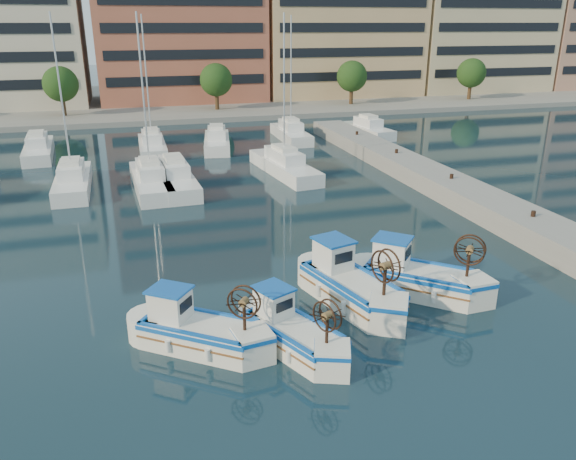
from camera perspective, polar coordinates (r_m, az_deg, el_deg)
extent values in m
plane|color=#183040|center=(21.74, 5.81, -9.70)|extent=(300.00, 300.00, 0.00)
cube|color=gray|center=(34.07, 21.41, 1.39)|extent=(3.00, 60.00, 1.20)
cube|color=gray|center=(85.34, -11.42, 12.86)|extent=(180.00, 40.00, 0.60)
cube|color=#AD5A43|center=(82.82, -11.19, 21.55)|extent=(22.00, 14.00, 25.00)
cube|color=black|center=(75.86, -10.63, 21.73)|extent=(20.24, 0.12, 22.50)
cube|color=tan|center=(88.12, 4.97, 20.76)|extent=(23.00, 14.00, 22.00)
cube|color=black|center=(81.62, 6.84, 20.74)|extent=(21.16, 0.12, 19.80)
cube|color=#CDB78D|center=(98.67, 18.43, 20.40)|extent=(22.00, 14.00, 24.00)
cube|color=black|center=(92.91, 20.95, 20.19)|extent=(20.24, 0.12, 21.60)
cylinder|color=#3F2B19|center=(71.80, -21.82, 11.45)|extent=(0.50, 0.50, 3.00)
sphere|color=#264B1B|center=(71.50, -22.11, 13.58)|extent=(4.00, 4.00, 4.00)
cylinder|color=#3F2B19|center=(72.38, -7.22, 12.77)|extent=(0.50, 0.50, 3.00)
sphere|color=#264B1B|center=(72.08, -7.32, 14.89)|extent=(4.00, 4.00, 4.00)
cylinder|color=#3F2B19|center=(77.26, 6.43, 13.27)|extent=(0.50, 0.50, 3.00)
sphere|color=#264B1B|center=(76.98, 6.51, 15.27)|extent=(4.00, 4.00, 4.00)
cylinder|color=#3F2B19|center=(85.72, 17.94, 13.13)|extent=(0.50, 0.50, 3.00)
sphere|color=#264B1B|center=(85.46, 18.14, 14.92)|extent=(4.00, 4.00, 4.00)
cube|color=white|center=(41.38, -21.00, 4.50)|extent=(2.28, 8.54, 1.00)
cylinder|color=silver|center=(40.36, -21.99, 12.02)|extent=(0.12, 0.12, 11.00)
cube|color=white|center=(39.95, -13.75, 4.74)|extent=(2.63, 9.18, 1.00)
cylinder|color=silver|center=(38.89, -14.44, 12.57)|extent=(0.12, 0.12, 11.00)
cube|color=white|center=(40.37, -11.40, 5.09)|extent=(2.64, 9.74, 1.00)
cube|color=white|center=(42.88, -0.39, 6.38)|extent=(3.35, 9.73, 1.00)
cylinder|color=silver|center=(41.90, -0.40, 13.70)|extent=(0.12, 0.12, 11.00)
cube|color=white|center=(53.10, -24.00, 7.36)|extent=(2.77, 8.96, 1.00)
cube|color=white|center=(51.49, -13.62, 8.19)|extent=(2.30, 8.34, 1.00)
cylinder|color=silver|center=(50.67, -14.15, 14.27)|extent=(0.12, 0.12, 11.00)
cube|color=white|center=(52.30, -7.23, 8.77)|extent=(3.46, 8.22, 1.00)
cube|color=white|center=(55.85, 0.29, 9.67)|extent=(2.35, 8.38, 1.00)
cylinder|color=silver|center=(55.09, 0.30, 15.30)|extent=(0.12, 0.12, 11.00)
cube|color=white|center=(58.30, 8.11, 9.92)|extent=(3.10, 7.42, 1.00)
cube|color=white|center=(20.29, -8.86, -10.57)|extent=(4.25, 3.79, 1.01)
cube|color=#0D50B2|center=(20.10, -8.92, -9.63)|extent=(4.38, 3.90, 0.15)
cube|color=blue|center=(20.13, -8.91, -9.78)|extent=(3.70, 3.25, 0.06)
cube|color=white|center=(20.33, -11.87, -7.39)|extent=(1.63, 1.59, 1.05)
cube|color=#0D50B2|center=(20.08, -11.99, -5.94)|extent=(1.83, 1.79, 0.08)
cylinder|color=#331E14|center=(19.06, -4.45, -8.88)|extent=(0.11, 0.11, 1.11)
cylinder|color=brown|center=(18.78, -4.50, -7.30)|extent=(0.40, 0.41, 0.27)
torus|color=#331E14|center=(18.66, -4.68, -7.49)|extent=(0.94, 0.73, 1.12)
torus|color=#331E14|center=(18.89, -4.31, -7.11)|extent=(0.94, 0.73, 1.12)
cube|color=white|center=(20.00, 0.57, -10.88)|extent=(3.07, 4.14, 0.95)
cube|color=#0D50B2|center=(19.82, 0.57, -9.99)|extent=(3.16, 4.27, 0.15)
cube|color=blue|center=(19.85, 0.57, -10.13)|extent=(2.58, 3.65, 0.05)
cube|color=white|center=(20.25, -1.47, -7.31)|extent=(1.40, 1.49, 1.00)
cube|color=#0D50B2|center=(20.00, -1.48, -5.93)|extent=(1.58, 1.67, 0.07)
cylinder|color=#331E14|center=(18.47, 3.97, -10.19)|extent=(0.11, 0.11, 1.05)
cylinder|color=brown|center=(18.19, 4.02, -8.66)|extent=(0.37, 0.35, 0.25)
torus|color=#331E14|center=(18.11, 3.70, -8.80)|extent=(0.50, 0.99, 1.06)
torus|color=#331E14|center=(18.27, 4.32, -8.53)|extent=(0.50, 0.99, 1.06)
cube|color=white|center=(23.12, 6.44, -6.19)|extent=(3.08, 4.89, 1.14)
cube|color=#0D50B2|center=(22.93, 6.48, -5.23)|extent=(3.17, 5.04, 0.17)
cube|color=blue|center=(22.96, 6.47, -5.38)|extent=(2.55, 4.34, 0.06)
cube|color=white|center=(23.57, 4.62, -2.48)|extent=(1.52, 1.67, 1.19)
cube|color=#0D50B2|center=(23.33, 4.67, -1.01)|extent=(1.72, 1.87, 0.09)
cylinder|color=#331E14|center=(21.26, 9.78, -5.26)|extent=(0.13, 0.13, 1.25)
cylinder|color=brown|center=(20.99, 9.89, -3.61)|extent=(0.41, 0.38, 0.30)
torus|color=#331E14|center=(20.89, 9.55, -3.71)|extent=(0.41, 1.24, 1.26)
torus|color=#331E14|center=(21.09, 10.22, -3.51)|extent=(0.41, 1.24, 1.26)
cube|color=white|center=(24.42, 13.17, -5.17)|extent=(4.53, 4.35, 1.10)
cube|color=#0D50B2|center=(24.25, 13.24, -4.27)|extent=(4.67, 4.48, 0.17)
cube|color=blue|center=(24.28, 13.23, -4.42)|extent=(3.92, 3.75, 0.06)
cube|color=white|center=(24.23, 10.49, -2.25)|extent=(1.78, 1.77, 1.15)
cube|color=#0D50B2|center=(24.00, 10.59, -0.86)|extent=(2.01, 1.99, 0.08)
cylinder|color=#331E14|center=(23.68, 17.82, -3.39)|extent=(0.13, 0.13, 1.22)
cylinder|color=brown|center=(23.44, 17.99, -1.94)|extent=(0.44, 0.45, 0.29)
torus|color=#331E14|center=(23.29, 17.93, -2.07)|extent=(0.96, 0.88, 1.23)
torus|color=#331E14|center=(23.58, 18.05, -1.80)|extent=(0.96, 0.88, 1.23)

